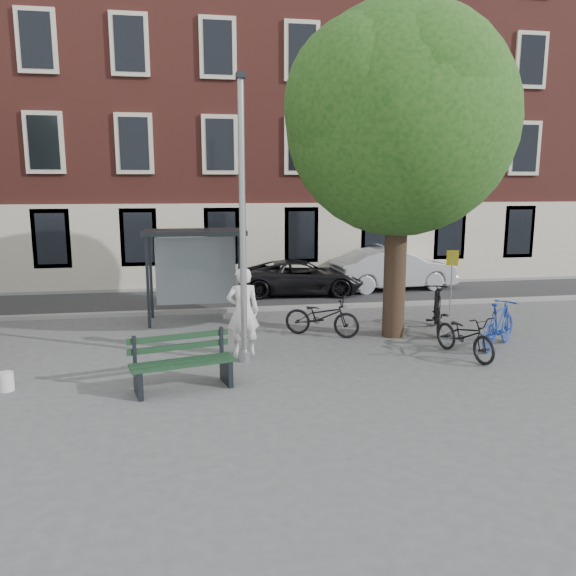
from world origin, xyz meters
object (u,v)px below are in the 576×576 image
(painter, at_px, (243,311))
(bench, at_px, (182,365))
(lamppost, at_px, (243,236))
(bike_d, at_px, (437,309))
(bike_c, at_px, (465,335))
(bike_b, at_px, (499,324))
(car_dark, at_px, (302,277))
(bike_a, at_px, (322,316))
(notice_sign, at_px, (452,268))
(bus_shelter, at_px, (209,254))
(car_silver, at_px, (393,269))

(painter, distance_m, bench, 2.50)
(lamppost, relative_size, painter, 3.00)
(bike_d, bearing_deg, bike_c, 102.38)
(bike_b, bearing_deg, bike_d, -14.28)
(bike_b, distance_m, car_dark, 8.17)
(bike_a, distance_m, notice_sign, 4.64)
(bike_b, distance_m, bike_d, 1.87)
(bike_d, xyz_separation_m, notice_sign, (1.14, 1.60, 0.83))
(bike_c, xyz_separation_m, car_dark, (-2.24, 7.98, 0.11))
(lamppost, distance_m, notice_sign, 7.38)
(bike_d, bearing_deg, car_dark, -45.15)
(car_dark, xyz_separation_m, notice_sign, (3.71, -4.15, 0.83))
(bench, xyz_separation_m, bike_d, (6.63, 3.23, 0.15))
(bike_d, bearing_deg, lamppost, 38.85)
(bus_shelter, xyz_separation_m, bike_b, (6.72, -4.06, -1.34))
(bus_shelter, distance_m, bike_d, 6.51)
(bench, relative_size, car_silver, 0.44)
(painter, distance_m, bike_b, 6.12)
(bike_b, height_order, bike_c, bike_b)
(bus_shelter, relative_size, bike_c, 1.48)
(bike_c, relative_size, bike_d, 0.93)
(bike_d, bearing_deg, bike_a, 19.66)
(bike_a, bearing_deg, car_dark, 22.56)
(lamppost, height_order, car_dark, lamppost)
(lamppost, distance_m, bench, 3.06)
(painter, height_order, notice_sign, painter)
(lamppost, bearing_deg, car_dark, 69.89)
(bike_a, height_order, notice_sign, notice_sign)
(lamppost, xyz_separation_m, bike_d, (5.31, 1.73, -2.16))
(bus_shelter, relative_size, car_silver, 0.61)
(bench, bearing_deg, car_silver, 37.04)
(bike_a, xyz_separation_m, car_silver, (4.12, 6.06, 0.25))
(painter, distance_m, car_silver, 9.64)
(bench, height_order, car_silver, car_silver)
(lamppost, xyz_separation_m, painter, (0.03, 0.53, -1.77))
(bench, xyz_separation_m, bike_b, (7.44, 1.55, 0.11))
(bike_b, distance_m, bike_c, 1.26)
(car_dark, height_order, car_silver, car_silver)
(bench, height_order, bike_b, bike_b)
(bike_c, relative_size, car_silver, 0.41)
(car_silver, bearing_deg, lamppost, 134.91)
(bike_b, relative_size, car_dark, 0.43)
(bench, distance_m, car_silver, 12.07)
(lamppost, distance_m, bike_c, 5.50)
(bench, distance_m, bike_c, 6.38)
(bench, relative_size, car_dark, 0.47)
(bike_b, height_order, notice_sign, notice_sign)
(bike_a, bearing_deg, bike_c, -101.04)
(car_dark, bearing_deg, lamppost, 165.21)
(notice_sign, bearing_deg, car_silver, 116.67)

